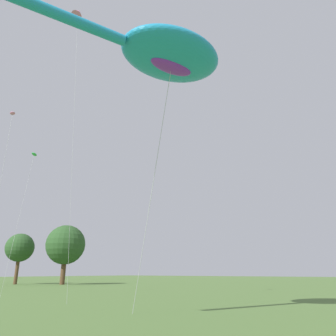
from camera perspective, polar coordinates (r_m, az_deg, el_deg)
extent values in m
ellipsoid|color=#1E8CBF|center=(18.33, 0.58, 18.98)|extent=(6.65, 5.82, 1.46)
cylinder|color=#1E8CBF|center=(16.36, -21.93, 24.83)|extent=(7.68, 3.44, 0.53)
ellipsoid|color=purple|center=(17.94, 0.59, 17.30)|extent=(2.63, 1.80, 0.53)
cylinder|color=#B2B2B7|center=(16.67, -2.74, -3.38)|extent=(1.23, 3.29, 12.21)
ellipsoid|color=pink|center=(31.83, -25.57, 8.64)|extent=(0.41, 0.62, 0.25)
cone|color=pink|center=(32.39, -15.51, 24.73)|extent=(1.30, 1.12, 1.07)
cylinder|color=#B2B2B7|center=(25.79, -16.28, 5.31)|extent=(0.62, 1.24, 23.52)
ellipsoid|color=green|center=(35.81, -22.38, 2.24)|extent=(0.95, 1.00, 0.34)
cylinder|color=#B2B2B7|center=(33.03, -24.63, -7.93)|extent=(2.27, 1.62, 13.40)
cylinder|color=#513823|center=(64.07, -24.98, -16.10)|extent=(0.58, 0.58, 4.13)
sphere|color=#284C23|center=(64.20, -24.50, -12.56)|extent=(4.85, 4.85, 4.85)
cylinder|color=#513823|center=(59.70, -17.90, -17.01)|extent=(0.79, 0.79, 3.83)
sphere|color=#284C23|center=(59.87, -17.48, -12.67)|extent=(6.58, 6.58, 6.58)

